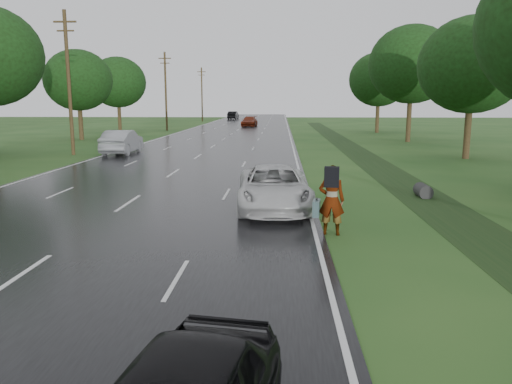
% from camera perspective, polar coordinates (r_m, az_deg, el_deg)
% --- Properties ---
extents(ground, '(220.00, 220.00, 0.00)m').
position_cam_1_polar(ground, '(12.26, -25.49, -8.89)').
color(ground, '#21481A').
rests_on(ground, ground).
extents(road, '(14.00, 180.00, 0.04)m').
position_cam_1_polar(road, '(55.57, -3.11, 6.42)').
color(road, black).
rests_on(road, ground).
extents(edge_stripe_east, '(0.12, 180.00, 0.01)m').
position_cam_1_polar(edge_stripe_east, '(55.28, 3.91, 6.42)').
color(edge_stripe_east, silver).
rests_on(edge_stripe_east, road).
extents(edge_stripe_west, '(0.12, 180.00, 0.01)m').
position_cam_1_polar(edge_stripe_west, '(56.66, -9.96, 6.38)').
color(edge_stripe_west, silver).
rests_on(edge_stripe_west, road).
extents(center_line, '(0.12, 180.00, 0.01)m').
position_cam_1_polar(center_line, '(55.57, -3.11, 6.45)').
color(center_line, silver).
rests_on(center_line, road).
extents(drainage_ditch, '(2.20, 120.00, 0.56)m').
position_cam_1_polar(drainage_ditch, '(29.67, 14.05, 2.71)').
color(drainage_ditch, '#173213').
rests_on(drainage_ditch, ground).
extents(utility_pole_mid, '(1.60, 0.26, 10.00)m').
position_cam_1_polar(utility_pole_mid, '(38.20, -20.62, 11.77)').
color(utility_pole_mid, '#392B17').
rests_on(utility_pole_mid, ground).
extents(utility_pole_far, '(1.60, 0.26, 10.00)m').
position_cam_1_polar(utility_pole_far, '(66.84, -10.28, 11.38)').
color(utility_pole_far, '#392B17').
rests_on(utility_pole_far, ground).
extents(utility_pole_distant, '(1.60, 0.26, 10.00)m').
position_cam_1_polar(utility_pole_distant, '(96.32, -6.20, 11.12)').
color(utility_pole_distant, '#392B17').
rests_on(utility_pole_distant, ground).
extents(tree_east_c, '(7.00, 7.00, 9.29)m').
position_cam_1_polar(tree_east_c, '(36.43, 23.51, 13.16)').
color(tree_east_c, '#392B17').
rests_on(tree_east_c, ground).
extents(tree_east_d, '(8.00, 8.00, 10.76)m').
position_cam_1_polar(tree_east_d, '(49.75, 17.38, 13.74)').
color(tree_east_d, '#392B17').
rests_on(tree_east_d, ground).
extents(tree_east_f, '(7.20, 7.20, 9.62)m').
position_cam_1_polar(tree_east_f, '(63.30, 13.88, 12.38)').
color(tree_east_f, '#392B17').
rests_on(tree_east_f, ground).
extents(tree_west_d, '(6.60, 6.60, 8.80)m').
position_cam_1_polar(tree_west_d, '(53.07, -19.67, 11.93)').
color(tree_west_d, '#392B17').
rests_on(tree_west_d, ground).
extents(tree_west_f, '(7.00, 7.00, 9.29)m').
position_cam_1_polar(tree_west_f, '(66.43, -15.52, 11.99)').
color(tree_west_f, '#392B17').
rests_on(tree_west_f, ground).
extents(pedestrian, '(0.95, 0.92, 2.04)m').
position_cam_1_polar(pedestrian, '(14.48, 8.53, -0.81)').
color(pedestrian, '#A5998C').
rests_on(pedestrian, ground).
extents(white_pickup, '(2.78, 5.55, 1.51)m').
position_cam_1_polar(white_pickup, '(17.71, 2.07, 0.49)').
color(white_pickup, silver).
rests_on(white_pickup, road).
extents(silver_sedan, '(1.96, 5.29, 1.73)m').
position_cam_1_polar(silver_sedan, '(37.67, -15.06, 5.56)').
color(silver_sedan, gray).
rests_on(silver_sedan, road).
extents(far_car_red, '(2.45, 5.27, 1.49)m').
position_cam_1_polar(far_car_red, '(75.79, -0.76, 8.07)').
color(far_car_red, maroon).
rests_on(far_car_red, road).
extents(far_car_dark, '(2.09, 5.11, 1.65)m').
position_cam_1_polar(far_car_dark, '(105.47, -2.62, 8.75)').
color(far_car_dark, black).
rests_on(far_car_dark, road).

